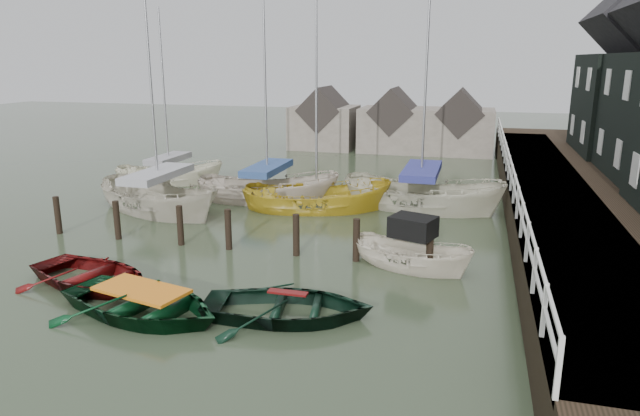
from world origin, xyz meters
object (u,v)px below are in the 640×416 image
(rowboat_green, at_px, (144,315))
(sailboat_d, at_px, (420,207))
(rowboat_red, at_px, (94,286))
(sailboat_b, at_px, (268,199))
(rowboat_dkgreen, at_px, (288,318))
(sailboat_e, at_px, (170,182))
(sailboat_a, at_px, (160,210))
(sailboat_c, at_px, (317,209))
(motorboat, at_px, (411,264))

(rowboat_green, xyz_separation_m, sailboat_d, (5.63, 12.62, 0.06))
(rowboat_red, xyz_separation_m, sailboat_d, (8.07, 11.28, 0.06))
(rowboat_red, relative_size, rowboat_green, 0.93)
(rowboat_green, bearing_deg, sailboat_b, 18.75)
(rowboat_red, xyz_separation_m, rowboat_green, (2.43, -1.34, 0.00))
(rowboat_dkgreen, height_order, sailboat_e, sailboat_e)
(rowboat_green, distance_m, sailboat_a, 10.42)
(rowboat_dkgreen, relative_size, sailboat_e, 0.43)
(sailboat_c, bearing_deg, sailboat_d, -85.70)
(sailboat_c, bearing_deg, sailboat_e, 56.18)
(sailboat_c, xyz_separation_m, sailboat_d, (4.26, 1.41, 0.05))
(motorboat, relative_size, sailboat_d, 0.32)
(rowboat_red, relative_size, sailboat_b, 0.38)
(rowboat_red, distance_m, rowboat_dkgreen, 6.01)
(sailboat_c, height_order, sailboat_d, sailboat_d)
(motorboat, bearing_deg, sailboat_b, 64.67)
(rowboat_green, distance_m, motorboat, 8.01)
(sailboat_a, height_order, sailboat_b, sailboat_b)
(rowboat_green, relative_size, motorboat, 1.08)
(rowboat_green, xyz_separation_m, sailboat_b, (-1.21, 12.18, 0.06))
(motorboat, distance_m, sailboat_a, 11.74)
(sailboat_c, height_order, sailboat_e, sailboat_c)
(rowboat_dkgreen, relative_size, sailboat_b, 0.38)
(sailboat_b, bearing_deg, rowboat_dkgreen, -167.29)
(rowboat_green, distance_m, sailboat_b, 12.24)
(motorboat, bearing_deg, rowboat_green, 148.81)
(rowboat_red, bearing_deg, sailboat_a, 33.59)
(sailboat_a, distance_m, sailboat_c, 6.65)
(rowboat_green, bearing_deg, sailboat_c, 6.11)
(rowboat_red, bearing_deg, motorboat, -49.95)
(sailboat_d, bearing_deg, sailboat_e, 94.98)
(rowboat_red, relative_size, rowboat_dkgreen, 1.00)
(rowboat_dkgreen, height_order, motorboat, motorboat)
(rowboat_red, height_order, rowboat_dkgreen, rowboat_red)
(rowboat_red, xyz_separation_m, sailboat_b, (1.22, 10.84, 0.06))
(rowboat_red, height_order, sailboat_a, sailboat_a)
(rowboat_red, relative_size, sailboat_e, 0.44)
(sailboat_b, height_order, sailboat_e, sailboat_b)
(rowboat_red, xyz_separation_m, sailboat_c, (3.80, 9.87, 0.01))
(rowboat_dkgreen, xyz_separation_m, sailboat_b, (-4.77, 11.34, 0.06))
(rowboat_dkgreen, relative_size, motorboat, 1.01)
(sailboat_a, xyz_separation_m, sailboat_e, (-2.51, 5.22, 0.01))
(rowboat_dkgreen, bearing_deg, sailboat_c, 1.94)
(sailboat_b, xyz_separation_m, sailboat_e, (-6.25, 2.20, 0.00))
(sailboat_c, bearing_deg, motorboat, -155.89)
(sailboat_b, bearing_deg, sailboat_c, -120.71)
(sailboat_c, bearing_deg, sailboat_b, 55.33)
(rowboat_dkgreen, bearing_deg, sailboat_d, -19.96)
(motorboat, xyz_separation_m, sailboat_b, (-7.31, 6.99, -0.05))
(sailboat_b, bearing_deg, motorboat, -143.81)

